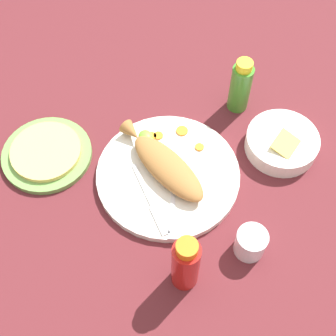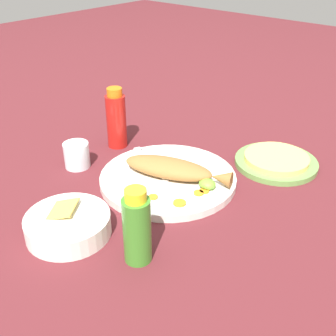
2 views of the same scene
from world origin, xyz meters
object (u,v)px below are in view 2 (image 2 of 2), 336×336
(hot_sauce_bottle_green, at_px, (137,228))
(hot_sauce_bottle_red, at_px, (116,119))
(guacamole_bowl, at_px, (68,224))
(main_plate, at_px, (168,179))
(salt_cup, at_px, (77,156))
(fried_fish, at_px, (173,169))
(fork_far, at_px, (166,158))
(fork_near, at_px, (148,161))
(tortilla_plate, at_px, (276,163))

(hot_sauce_bottle_green, bearing_deg, hot_sauce_bottle_red, -38.42)
(hot_sauce_bottle_red, relative_size, guacamole_bowl, 0.99)
(main_plate, height_order, hot_sauce_bottle_green, hot_sauce_bottle_green)
(main_plate, height_order, salt_cup, salt_cup)
(fried_fish, xyz_separation_m, salt_cup, (0.23, 0.10, -0.01))
(fork_far, bearing_deg, hot_sauce_bottle_red, -0.07)
(salt_cup, bearing_deg, main_plate, -157.19)
(hot_sauce_bottle_green, distance_m, guacamole_bowl, 0.16)
(fork_near, distance_m, hot_sauce_bottle_red, 0.17)
(main_plate, height_order, guacamole_bowl, guacamole_bowl)
(fork_near, distance_m, fork_far, 0.05)
(fork_near, bearing_deg, hot_sauce_bottle_green, 154.29)
(guacamole_bowl, bearing_deg, fork_far, -83.33)
(fried_fish, relative_size, tortilla_plate, 1.27)
(fried_fish, height_order, fork_far, fried_fish)
(fried_fish, distance_m, fork_far, 0.09)
(main_plate, relative_size, tortilla_plate, 1.55)
(main_plate, relative_size, guacamole_bowl, 1.93)
(fork_far, xyz_separation_m, guacamole_bowl, (-0.04, 0.33, 0.00))
(hot_sauce_bottle_red, bearing_deg, guacamole_bowl, 122.73)
(hot_sauce_bottle_red, bearing_deg, fried_fish, 168.38)
(main_plate, relative_size, fried_fish, 1.23)
(hot_sauce_bottle_red, height_order, hot_sauce_bottle_green, hot_sauce_bottle_red)
(guacamole_bowl, relative_size, tortilla_plate, 0.81)
(fork_far, distance_m, guacamole_bowl, 0.34)
(fork_near, height_order, salt_cup, salt_cup)
(main_plate, height_order, fork_near, fork_near)
(fork_near, height_order, tortilla_plate, fork_near)
(hot_sauce_bottle_red, bearing_deg, fork_far, -177.68)
(main_plate, bearing_deg, guacamole_bowl, 85.76)
(hot_sauce_bottle_red, xyz_separation_m, hot_sauce_bottle_green, (-0.36, 0.29, -0.01))
(hot_sauce_bottle_red, relative_size, tortilla_plate, 0.80)
(fork_near, bearing_deg, fried_fish, -164.24)
(salt_cup, bearing_deg, fork_far, -136.54)
(hot_sauce_bottle_red, distance_m, tortilla_plate, 0.43)
(fried_fish, bearing_deg, hot_sauce_bottle_red, -31.31)
(fork_near, bearing_deg, salt_cup, 62.05)
(fried_fish, distance_m, tortilla_plate, 0.28)
(hot_sauce_bottle_red, relative_size, hot_sauce_bottle_green, 1.11)
(hot_sauce_bottle_green, bearing_deg, salt_cup, -21.84)
(main_plate, xyz_separation_m, hot_sauce_bottle_red, (0.23, -0.05, 0.07))
(fork_near, xyz_separation_m, hot_sauce_bottle_red, (0.15, -0.04, 0.06))
(fork_near, distance_m, hot_sauce_bottle_green, 0.33)
(main_plate, bearing_deg, hot_sauce_bottle_green, 119.50)
(guacamole_bowl, xyz_separation_m, tortilla_plate, (-0.17, -0.51, -0.02))
(fork_near, xyz_separation_m, guacamole_bowl, (-0.06, 0.29, 0.00))
(guacamole_bowl, bearing_deg, hot_sauce_bottle_red, -57.27)
(hot_sauce_bottle_red, relative_size, salt_cup, 2.59)
(main_plate, height_order, fried_fish, fried_fish)
(fried_fish, xyz_separation_m, fork_far, (0.07, -0.06, -0.02))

